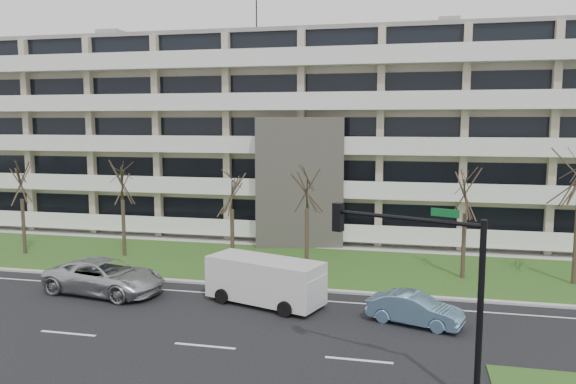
% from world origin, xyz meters
% --- Properties ---
extents(ground, '(160.00, 160.00, 0.00)m').
position_xyz_m(ground, '(0.00, 0.00, 0.00)').
color(ground, black).
rests_on(ground, ground).
extents(grass_verge, '(90.00, 10.00, 0.06)m').
position_xyz_m(grass_verge, '(0.00, 13.00, 0.03)').
color(grass_verge, '#2A4918').
rests_on(grass_verge, ground).
extents(curb, '(90.00, 0.35, 0.12)m').
position_xyz_m(curb, '(0.00, 8.00, 0.06)').
color(curb, '#B2B2AD').
rests_on(curb, ground).
extents(sidewalk, '(90.00, 2.00, 0.08)m').
position_xyz_m(sidewalk, '(0.00, 18.50, 0.04)').
color(sidewalk, '#B2B2AD').
rests_on(sidewalk, ground).
extents(lane_edge_line, '(90.00, 0.12, 0.01)m').
position_xyz_m(lane_edge_line, '(0.00, 6.50, 0.01)').
color(lane_edge_line, white).
rests_on(lane_edge_line, ground).
extents(apartment_building, '(60.50, 15.10, 18.75)m').
position_xyz_m(apartment_building, '(-0.01, 25.32, 7.61)').
color(apartment_building, beige).
rests_on(apartment_building, ground).
extents(silver_pickup, '(6.58, 3.77, 1.73)m').
position_xyz_m(silver_pickup, '(-7.42, 5.35, 0.86)').
color(silver_pickup, '#B0B4B8').
rests_on(silver_pickup, ground).
extents(blue_sedan, '(4.30, 2.59, 1.34)m').
position_xyz_m(blue_sedan, '(7.99, 4.26, 0.67)').
color(blue_sedan, '#6F9CC1').
rests_on(blue_sedan, ground).
extents(white_van, '(6.04, 3.81, 2.20)m').
position_xyz_m(white_van, '(1.05, 5.44, 1.32)').
color(white_van, silver).
rests_on(white_van, ground).
extents(traffic_signal, '(4.91, 2.18, 6.07)m').
position_xyz_m(traffic_signal, '(8.23, -2.08, 3.93)').
color(traffic_signal, black).
rests_on(traffic_signal, ground).
extents(tree_1, '(3.28, 3.28, 6.56)m').
position_xyz_m(tree_1, '(-17.12, 11.82, 5.10)').
color(tree_1, '#382B21').
rests_on(tree_1, ground).
extents(tree_2, '(3.30, 3.30, 6.60)m').
position_xyz_m(tree_2, '(-10.42, 12.75, 5.13)').
color(tree_2, '#382B21').
rests_on(tree_2, ground).
extents(tree_3, '(3.20, 3.20, 6.40)m').
position_xyz_m(tree_3, '(-2.54, 11.21, 4.97)').
color(tree_3, '#382B21').
rests_on(tree_3, ground).
extents(tree_4, '(3.31, 3.31, 6.62)m').
position_xyz_m(tree_4, '(1.85, 11.61, 5.14)').
color(tree_4, '#382B21').
rests_on(tree_4, ground).
extents(tree_5, '(3.30, 3.30, 6.60)m').
position_xyz_m(tree_5, '(10.60, 12.06, 5.12)').
color(tree_5, '#382B21').
rests_on(tree_5, ground).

